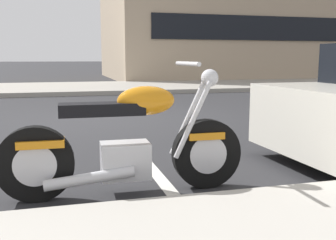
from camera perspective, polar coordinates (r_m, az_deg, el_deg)
name	(u,v)px	position (r m, az deg, el deg)	size (l,w,h in m)	color
ground_plane	(111,118)	(7.51, -8.30, 0.23)	(260.00, 260.00, 0.00)	#28282B
parking_stall_stripe	(164,183)	(3.63, -0.60, -9.11)	(0.12, 2.20, 0.01)	silver
parked_motorcycle	(128,145)	(3.28, -5.84, -3.59)	(2.03, 0.62, 1.10)	black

